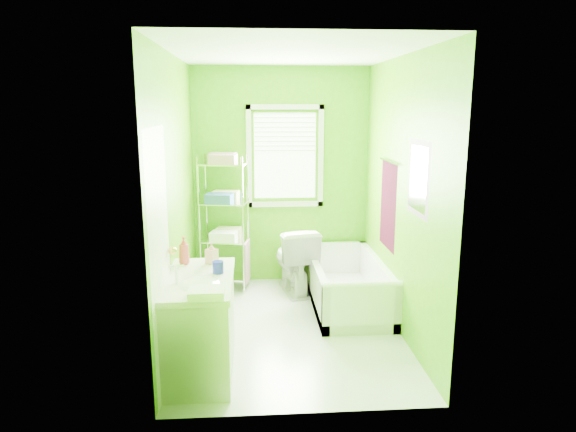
{
  "coord_description": "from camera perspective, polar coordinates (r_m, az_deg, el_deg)",
  "views": [
    {
      "loc": [
        -0.36,
        -4.71,
        2.15
      ],
      "look_at": [
        0.0,
        0.25,
        1.07
      ],
      "focal_mm": 32.0,
      "sensor_mm": 36.0,
      "label": 1
    }
  ],
  "objects": [
    {
      "name": "bathtub",
      "position": [
        5.7,
        6.57,
        -8.21
      ],
      "size": [
        0.76,
        1.63,
        0.53
      ],
      "color": "white",
      "rests_on": "ground"
    },
    {
      "name": "door",
      "position": [
        3.94,
        -13.95,
        -5.09
      ],
      "size": [
        0.09,
        0.8,
        2.0
      ],
      "color": "white",
      "rests_on": "ground"
    },
    {
      "name": "window",
      "position": [
        6.17,
        -0.33,
        7.24
      ],
      "size": [
        0.92,
        0.05,
        1.22
      ],
      "color": "white",
      "rests_on": "ground"
    },
    {
      "name": "wire_shelf_unit",
      "position": [
        6.0,
        -6.97,
        0.92
      ],
      "size": [
        0.59,
        0.48,
        1.61
      ],
      "color": "silver",
      "rests_on": "ground"
    },
    {
      "name": "ground",
      "position": [
        5.19,
        0.19,
        -12.27
      ],
      "size": [
        2.9,
        2.9,
        0.0
      ],
      "primitive_type": "plane",
      "color": "silver",
      "rests_on": "ground"
    },
    {
      "name": "room_envelope",
      "position": [
        4.76,
        0.21,
        4.95
      ],
      "size": [
        2.14,
        2.94,
        2.62
      ],
      "color": "#4B9E07",
      "rests_on": "ground"
    },
    {
      "name": "right_wall_decor",
      "position": [
        4.96,
        12.24,
        2.32
      ],
      "size": [
        0.04,
        1.48,
        1.17
      ],
      "color": "#3A0619",
      "rests_on": "ground"
    },
    {
      "name": "toilet",
      "position": [
        5.99,
        0.69,
        -4.81
      ],
      "size": [
        0.57,
        0.84,
        0.79
      ],
      "primitive_type": "imported",
      "rotation": [
        0.0,
        0.0,
        3.31
      ],
      "color": "white",
      "rests_on": "ground"
    },
    {
      "name": "vanity",
      "position": [
        4.32,
        -9.73,
        -11.44
      ],
      "size": [
        0.55,
        1.08,
        1.05
      ],
      "color": "white",
      "rests_on": "ground"
    }
  ]
}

